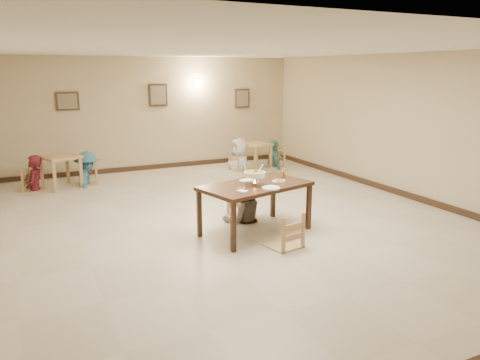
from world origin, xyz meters
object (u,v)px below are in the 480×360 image
main_diner (243,178)px  bg_chair_rr (274,148)px  drink_glass (283,173)px  bg_diner_c (239,138)px  bg_chair_rl (239,154)px  bg_table_right (256,148)px  bg_diner_b (86,152)px  curry_warmer (255,174)px  bg_diner_a (32,155)px  bg_table_left (60,162)px  chair_far (241,192)px  bg_chair_ll (34,171)px  chair_near (284,214)px  main_table (256,189)px  bg_diner_d (274,140)px  bg_chair_lr (87,166)px

main_diner → bg_chair_rr: bearing=-122.4°
drink_glass → bg_diner_c: 4.59m
drink_glass → bg_chair_rl: drink_glass is taller
bg_table_right → bg_diner_b: bg_diner_b is taller
curry_warmer → bg_diner_a: bg_diner_a is taller
bg_table_left → bg_diner_c: bg_diner_c is taller
chair_far → bg_chair_ll: (-3.32, 3.80, -0.05)m
chair_far → bg_diner_c: 4.30m
chair_near → bg_diner_a: (-3.29, 5.34, 0.29)m
main_table → bg_chair_rl: (1.92, 4.69, -0.31)m
bg_diner_c → bg_diner_b: bearing=-98.2°
main_diner → bg_chair_rr: main_diner is taller
bg_chair_rr → bg_diner_b: (-5.01, 0.08, 0.25)m
bg_chair_ll → bg_diner_a: bearing=21.2°
drink_glass → bg_table_right: size_ratio=0.16×
main_diner → bg_diner_c: bearing=-110.8°
bg_table_left → bg_chair_rl: bg_chair_rl is taller
bg_diner_c → bg_diner_d: 1.06m
bg_diner_b → main_diner: bearing=-143.4°
chair_far → bg_chair_ll: bearing=140.8°
main_table → bg_diner_d: 5.50m
main_table → bg_table_left: main_table is taller
bg_table_right → bg_diner_c: (-0.53, -0.01, 0.31)m
bg_table_right → bg_chair_ll: bearing=-179.0°
main_diner → bg_diner_a: size_ratio=0.97×
chair_far → bg_diner_b: bearing=128.5°
bg_chair_rr → bg_diner_d: bg_diner_d is taller
curry_warmer → bg_diner_b: bearing=112.7°
main_table → bg_chair_rr: bg_chair_rr is taller
main_diner → curry_warmer: 0.78m
bg_chair_lr → bg_chair_rr: bg_chair_rr is taller
bg_diner_a → bg_diner_c: bg_diner_c is taller
bg_chair_lr → main_table: bearing=29.3°
bg_table_right → bg_chair_rr: 0.53m
bg_diner_c → bg_chair_rl: bearing=18.7°
bg_chair_ll → bg_chair_rr: 6.17m
chair_far → curry_warmer: bearing=-91.7°
main_table → bg_chair_lr: (-2.03, 4.71, -0.29)m
bg_diner_b → bg_diner_d: (5.01, -0.08, -0.03)m
curry_warmer → bg_chair_rr: (3.02, 4.68, -0.47)m
chair_far → main_diner: (-0.03, -0.11, 0.28)m
main_diner → bg_chair_lr: size_ratio=1.71×
chair_far → bg_chair_lr: chair_far is taller
bg_table_right → bg_diner_a: 5.65m
main_table → bg_chair_rl: 5.08m
bg_table_right → bg_diner_b: 4.49m
bg_diner_b → bg_diner_c: size_ratio=0.92×
drink_glass → bg_table_left: (-3.29, 4.36, -0.28)m
bg_diner_a → bg_diner_c: bearing=104.4°
bg_chair_lr → bg_chair_rr: size_ratio=0.85×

